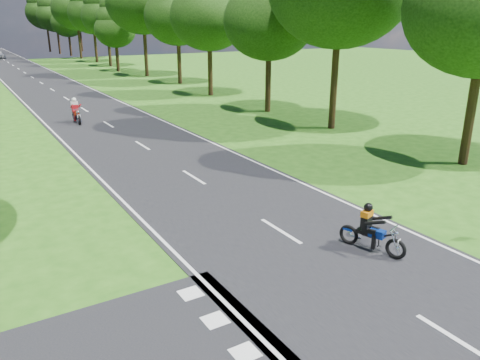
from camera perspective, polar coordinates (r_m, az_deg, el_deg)
ground at (r=12.84m, az=10.29°, el=-9.43°), size 160.00×160.00×0.00m
main_road at (r=59.16m, az=-23.99°, el=11.36°), size 7.00×140.00×0.02m
road_markings at (r=57.30m, az=-23.86°, el=11.20°), size 7.40×140.00×0.01m
treeline at (r=69.06m, az=-24.97°, el=18.98°), size 40.00×115.35×14.78m
rider_near_blue at (r=13.20m, az=15.88°, el=-5.65°), size 1.05×1.74×1.37m
rider_far_red at (r=30.94m, az=-19.39°, el=8.01°), size 0.67×1.88×1.55m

